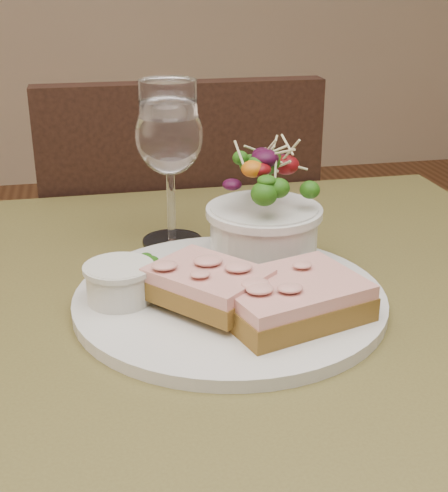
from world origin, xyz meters
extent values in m
cube|color=#4D4321|center=(0.00, 0.00, 0.73)|extent=(0.80, 0.80, 0.04)
cylinder|color=black|center=(0.34, 0.34, 0.35)|extent=(0.05, 0.05, 0.71)
cube|color=black|center=(0.03, 0.62, 0.45)|extent=(0.42, 0.42, 0.04)
cube|color=black|center=(0.03, 0.43, 0.68)|extent=(0.42, 0.04, 0.45)
cube|color=black|center=(0.03, 0.62, 0.23)|extent=(0.36, 0.36, 0.45)
cylinder|color=silver|center=(0.02, 0.03, 0.76)|extent=(0.30, 0.30, 0.01)
cube|color=#543A16|center=(0.06, -0.03, 0.77)|extent=(0.15, 0.12, 0.02)
cube|color=beige|center=(0.06, -0.03, 0.79)|extent=(0.14, 0.12, 0.01)
cube|color=#543A16|center=(-0.01, 0.00, 0.78)|extent=(0.12, 0.13, 0.02)
cube|color=beige|center=(-0.01, 0.00, 0.79)|extent=(0.12, 0.12, 0.01)
cylinder|color=beige|center=(-0.09, 0.03, 0.78)|extent=(0.06, 0.06, 0.04)
cylinder|color=olive|center=(-0.09, 0.03, 0.80)|extent=(0.05, 0.05, 0.01)
cylinder|color=silver|center=(0.07, 0.09, 0.79)|extent=(0.11, 0.11, 0.06)
ellipsoid|color=#14370A|center=(0.07, 0.09, 0.85)|extent=(0.10, 0.10, 0.06)
ellipsoid|color=#14370A|center=(-0.07, 0.10, 0.77)|extent=(0.04, 0.04, 0.01)
sphere|color=#970809|center=(-0.08, 0.09, 0.77)|extent=(0.02, 0.02, 0.02)
cylinder|color=white|center=(-0.02, 0.20, 0.75)|extent=(0.07, 0.07, 0.00)
cylinder|color=white|center=(-0.02, 0.20, 0.80)|extent=(0.01, 0.01, 0.09)
ellipsoid|color=white|center=(-0.02, 0.20, 0.88)|extent=(0.08, 0.08, 0.09)
camera|label=1|loc=(-0.11, -0.55, 1.05)|focal=50.00mm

